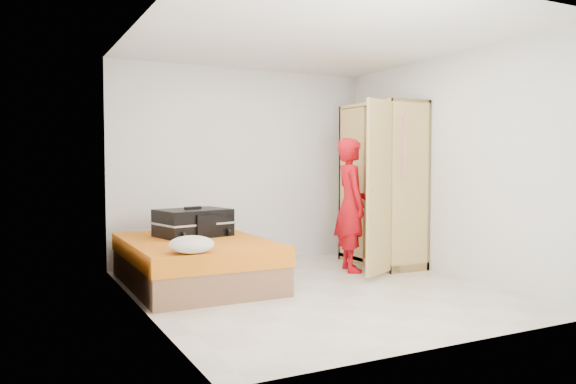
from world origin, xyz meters
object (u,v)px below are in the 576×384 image
wardrobe (382,189)px  round_cushion (192,244)px  suitcase (193,223)px  bed (195,262)px  person (351,205)px

wardrobe → round_cushion: size_ratio=4.95×
suitcase → round_cushion: size_ratio=2.11×
wardrobe → suitcase: wardrobe is taller
bed → person: (1.96, -0.11, 0.57)m
bed → round_cushion: 1.01m
person → round_cushion: size_ratio=3.85×
bed → suitcase: suitcase is taller
bed → wardrobe: (2.50, 0.01, 0.75)m
bed → suitcase: size_ratio=2.26×
wardrobe → person: size_ratio=1.28×
bed → wardrobe: size_ratio=0.96×
person → suitcase: bearing=95.2°
wardrobe → suitcase: bearing=174.2°
wardrobe → suitcase: 2.48m
wardrobe → round_cushion: (-2.82, -0.91, -0.42)m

